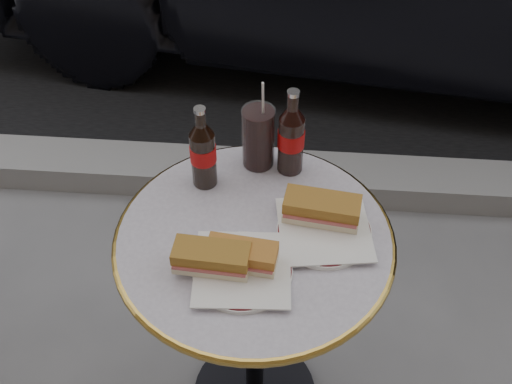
# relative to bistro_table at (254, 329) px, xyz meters

# --- Properties ---
(curb) EXTENTS (40.00, 0.20, 0.12)m
(curb) POSITION_rel_bistro_table_xyz_m (0.00, 0.90, -0.32)
(curb) COLOR gray
(curb) RESTS_ON ground
(bistro_table) EXTENTS (0.62, 0.62, 0.73)m
(bistro_table) POSITION_rel_bistro_table_xyz_m (0.00, 0.00, 0.00)
(bistro_table) COLOR #BAB2C4
(bistro_table) RESTS_ON ground
(plate_left) EXTENTS (0.23, 0.23, 0.01)m
(plate_left) POSITION_rel_bistro_table_xyz_m (-0.02, -0.10, 0.37)
(plate_left) COLOR white
(plate_left) RESTS_ON bistro_table
(plate_right) EXTENTS (0.22, 0.22, 0.01)m
(plate_right) POSITION_rel_bistro_table_xyz_m (0.15, 0.02, 0.37)
(plate_right) COLOR white
(plate_right) RESTS_ON bistro_table
(sandwich_left_a) EXTENTS (0.16, 0.08, 0.05)m
(sandwich_left_a) POSITION_rel_bistro_table_xyz_m (-0.08, -0.10, 0.40)
(sandwich_left_a) COLOR olive
(sandwich_left_a) RESTS_ON plate_left
(sandwich_left_b) EXTENTS (0.15, 0.08, 0.05)m
(sandwich_left_b) POSITION_rel_bistro_table_xyz_m (-0.02, -0.09, 0.40)
(sandwich_left_b) COLOR #B4702D
(sandwich_left_b) RESTS_ON plate_left
(sandwich_right) EXTENTS (0.17, 0.10, 0.06)m
(sandwich_right) POSITION_rel_bistro_table_xyz_m (0.14, 0.05, 0.41)
(sandwich_right) COLOR #9A6727
(sandwich_right) RESTS_ON plate_right
(cola_bottle_left) EXTENTS (0.07, 0.07, 0.22)m
(cola_bottle_left) POSITION_rel_bistro_table_xyz_m (-0.13, 0.16, 0.48)
(cola_bottle_left) COLOR black
(cola_bottle_left) RESTS_ON bistro_table
(cola_bottle_right) EXTENTS (0.07, 0.07, 0.23)m
(cola_bottle_right) POSITION_rel_bistro_table_xyz_m (0.07, 0.22, 0.48)
(cola_bottle_right) COLOR black
(cola_bottle_right) RESTS_ON bistro_table
(cola_glass) EXTENTS (0.09, 0.09, 0.16)m
(cola_glass) POSITION_rel_bistro_table_xyz_m (-0.01, 0.24, 0.45)
(cola_glass) COLOR black
(cola_glass) RESTS_ON bistro_table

